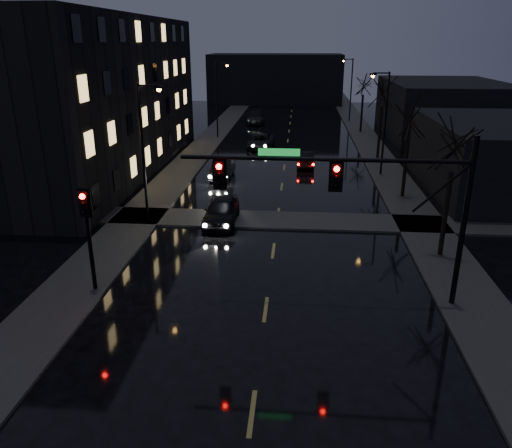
% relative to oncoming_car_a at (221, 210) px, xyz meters
% --- Properties ---
extents(sidewalk_left, '(3.00, 140.00, 0.12)m').
position_rel_oncoming_car_a_xyz_m(sidewalk_left, '(-5.21, 17.12, -0.73)').
color(sidewalk_left, '#2D2D2B').
rests_on(sidewalk_left, ground).
extents(sidewalk_right, '(3.00, 140.00, 0.12)m').
position_rel_oncoming_car_a_xyz_m(sidewalk_right, '(11.79, 17.12, -0.73)').
color(sidewalk_right, '#2D2D2B').
rests_on(sidewalk_right, ground).
extents(sidewalk_cross, '(40.00, 3.00, 0.12)m').
position_rel_oncoming_car_a_xyz_m(sidewalk_cross, '(3.29, 0.62, -0.73)').
color(sidewalk_cross, '#2D2D2B').
rests_on(sidewalk_cross, ground).
extents(apartment_block, '(12.00, 30.00, 12.00)m').
position_rel_oncoming_car_a_xyz_m(apartment_block, '(-13.21, 12.12, 5.21)').
color(apartment_block, black).
rests_on(apartment_block, ground).
extents(commercial_right_near, '(10.00, 14.00, 5.00)m').
position_rel_oncoming_car_a_xyz_m(commercial_right_near, '(18.79, 8.12, 1.71)').
color(commercial_right_near, black).
rests_on(commercial_right_near, ground).
extents(commercial_right_far, '(12.00, 18.00, 6.00)m').
position_rel_oncoming_car_a_xyz_m(commercial_right_far, '(20.29, 30.12, 2.21)').
color(commercial_right_far, black).
rests_on(commercial_right_far, ground).
extents(far_block, '(22.00, 10.00, 8.00)m').
position_rel_oncoming_car_a_xyz_m(far_block, '(0.29, 60.12, 3.21)').
color(far_block, black).
rests_on(far_block, ground).
extents(signal_mast, '(11.11, 0.41, 7.00)m').
position_rel_oncoming_car_a_xyz_m(signal_mast, '(7.14, -8.88, 4.08)').
color(signal_mast, black).
rests_on(signal_mast, ground).
extents(signal_pole_left, '(0.35, 0.41, 4.53)m').
position_rel_oncoming_car_a_xyz_m(signal_pole_left, '(-4.21, -8.89, 2.22)').
color(signal_pole_left, black).
rests_on(signal_pole_left, ground).
extents(tree_near, '(3.52, 3.52, 8.08)m').
position_rel_oncoming_car_a_xyz_m(tree_near, '(11.69, -3.88, 5.43)').
color(tree_near, black).
rests_on(tree_near, ground).
extents(tree_mid_a, '(3.30, 3.30, 7.58)m').
position_rel_oncoming_car_a_xyz_m(tree_mid_a, '(11.69, 6.12, 5.04)').
color(tree_mid_a, black).
rests_on(tree_mid_a, ground).
extents(tree_mid_b, '(3.74, 3.74, 8.59)m').
position_rel_oncoming_car_a_xyz_m(tree_mid_b, '(11.69, 18.12, 5.82)').
color(tree_mid_b, black).
rests_on(tree_mid_b, ground).
extents(tree_far, '(3.43, 3.43, 7.88)m').
position_rel_oncoming_car_a_xyz_m(tree_far, '(11.69, 32.12, 5.27)').
color(tree_far, black).
rests_on(tree_far, ground).
extents(streetlight_l_near, '(1.53, 0.28, 8.00)m').
position_rel_oncoming_car_a_xyz_m(streetlight_l_near, '(-4.29, 0.12, 3.98)').
color(streetlight_l_near, black).
rests_on(streetlight_l_near, ground).
extents(streetlight_l_far, '(1.53, 0.28, 8.00)m').
position_rel_oncoming_car_a_xyz_m(streetlight_l_far, '(-4.29, 27.12, 3.98)').
color(streetlight_l_far, black).
rests_on(streetlight_l_far, ground).
extents(streetlight_r_mid, '(1.53, 0.28, 8.00)m').
position_rel_oncoming_car_a_xyz_m(streetlight_r_mid, '(10.88, 12.12, 3.98)').
color(streetlight_r_mid, black).
rests_on(streetlight_r_mid, ground).
extents(streetlight_r_far, '(1.53, 0.28, 8.00)m').
position_rel_oncoming_car_a_xyz_m(streetlight_r_far, '(10.88, 40.12, 3.98)').
color(streetlight_r_far, black).
rests_on(streetlight_r_far, ground).
extents(oncoming_car_a, '(1.91, 4.65, 1.58)m').
position_rel_oncoming_car_a_xyz_m(oncoming_car_a, '(0.00, 0.00, 0.00)').
color(oncoming_car_a, black).
rests_on(oncoming_car_a, ground).
extents(oncoming_car_b, '(1.62, 4.25, 1.38)m').
position_rel_oncoming_car_a_xyz_m(oncoming_car_b, '(-1.49, 10.30, -0.10)').
color(oncoming_car_b, black).
rests_on(oncoming_car_b, ground).
extents(oncoming_car_c, '(2.69, 5.03, 1.35)m').
position_rel_oncoming_car_a_xyz_m(oncoming_car_c, '(0.68, 22.04, -0.12)').
color(oncoming_car_c, black).
rests_on(oncoming_car_c, ground).
extents(oncoming_car_d, '(2.87, 5.74, 1.60)m').
position_rel_oncoming_car_a_xyz_m(oncoming_car_d, '(-1.22, 37.45, 0.01)').
color(oncoming_car_d, black).
rests_on(oncoming_car_d, ground).
extents(lead_car, '(1.45, 4.13, 1.36)m').
position_rel_oncoming_car_a_xyz_m(lead_car, '(5.09, 14.58, -0.11)').
color(lead_car, black).
rests_on(lead_car, ground).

